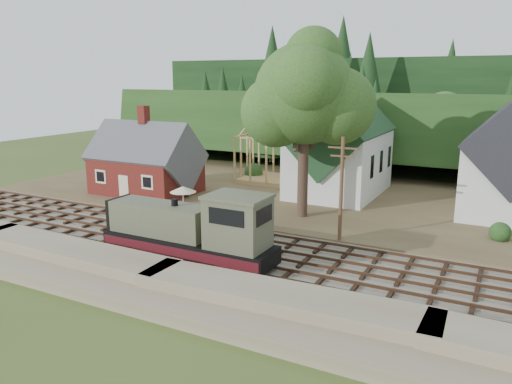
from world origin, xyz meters
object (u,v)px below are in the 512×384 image
at_px(locomotive, 194,232).
at_px(patio_set, 183,190).
at_px(car_blue, 216,199).
at_px(car_green, 129,182).

distance_m(locomotive, patio_set, 11.14).
xyz_separation_m(locomotive, patio_set, (-7.07, 8.60, 0.32)).
height_order(car_blue, car_green, car_blue).
distance_m(car_blue, car_green, 13.33).
xyz_separation_m(locomotive, car_green, (-19.16, 15.11, -1.28)).
bearing_deg(patio_set, locomotive, -50.59).
bearing_deg(patio_set, car_blue, 75.82).
bearing_deg(car_green, car_blue, -87.08).
bearing_deg(patio_set, car_green, 151.69).
relative_size(locomotive, car_green, 3.51).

